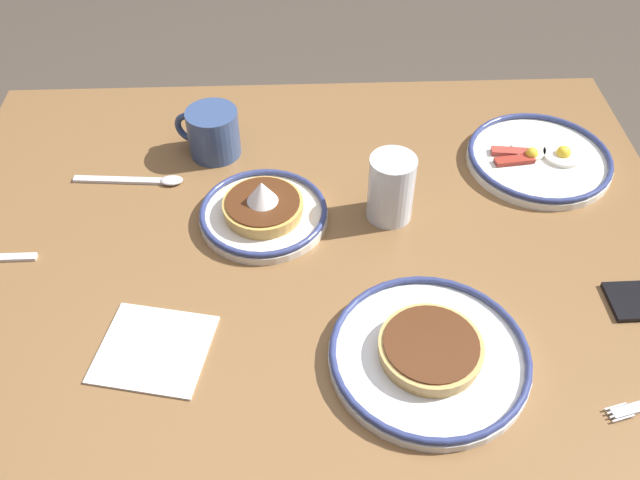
% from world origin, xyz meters
% --- Properties ---
extents(ground_plane, '(6.00, 6.00, 0.00)m').
position_xyz_m(ground_plane, '(0.00, 0.00, 0.00)').
color(ground_plane, '#493F35').
extents(dining_table, '(1.22, 0.97, 0.73)m').
position_xyz_m(dining_table, '(0.00, 0.00, 0.61)').
color(dining_table, brown).
rests_on(dining_table, ground_plane).
extents(plate_near_main, '(0.21, 0.21, 0.08)m').
position_xyz_m(plate_near_main, '(0.08, -0.08, 0.75)').
color(plate_near_main, silver).
rests_on(plate_near_main, dining_table).
extents(plate_center_pancakes, '(0.26, 0.26, 0.04)m').
position_xyz_m(plate_center_pancakes, '(-0.42, -0.21, 0.75)').
color(plate_center_pancakes, white).
rests_on(plate_center_pancakes, dining_table).
extents(plate_far_companion, '(0.28, 0.28, 0.04)m').
position_xyz_m(plate_far_companion, '(-0.16, 0.22, 0.75)').
color(plate_far_companion, white).
rests_on(plate_far_companion, dining_table).
extents(coffee_mug, '(0.12, 0.09, 0.09)m').
position_xyz_m(coffee_mug, '(0.17, -0.26, 0.78)').
color(coffee_mug, '#334772').
rests_on(coffee_mug, dining_table).
extents(drinking_glass, '(0.08, 0.08, 0.12)m').
position_xyz_m(drinking_glass, '(-0.13, -0.08, 0.79)').
color(drinking_glass, silver).
rests_on(drinking_glass, dining_table).
extents(paper_napkin, '(0.18, 0.17, 0.00)m').
position_xyz_m(paper_napkin, '(0.23, 0.18, 0.73)').
color(paper_napkin, white).
rests_on(paper_napkin, dining_table).
extents(tea_spoon, '(0.19, 0.03, 0.01)m').
position_xyz_m(tea_spoon, '(0.29, -0.18, 0.74)').
color(tea_spoon, silver).
rests_on(tea_spoon, dining_table).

